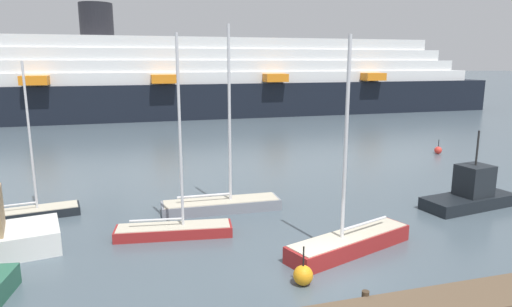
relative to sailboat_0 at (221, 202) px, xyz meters
name	(u,v)px	position (x,y,z in m)	size (l,w,h in m)	color
ground_plane	(327,273)	(2.39, -8.30, -0.48)	(600.00, 600.00, 0.00)	#4C5B66
sailboat_0	(221,202)	(0.00, 0.00, 0.00)	(6.42, 1.71, 9.84)	gray
sailboat_1	(174,227)	(-2.84, -2.90, -0.04)	(5.48, 1.99, 9.18)	maroon
sailboat_2	(29,211)	(-9.82, 1.66, -0.11)	(5.04, 2.10, 8.00)	black
sailboat_3	(350,240)	(4.19, -6.68, 0.02)	(6.31, 3.42, 9.00)	maroon
fishing_boat_0	(471,193)	(13.44, -3.21, 0.31)	(5.73, 2.73, 4.30)	black
channel_buoy_0	(303,275)	(1.18, -8.86, -0.11)	(0.73, 0.73, 1.48)	orange
channel_buoy_2	(438,150)	(21.39, 9.65, -0.15)	(0.65, 0.65, 1.27)	red
cruise_ship	(212,81)	(7.78, 44.27, 4.56)	(88.86, 14.01, 15.73)	black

